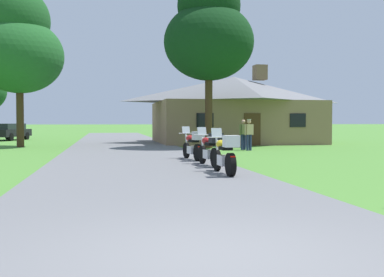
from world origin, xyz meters
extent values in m
plane|color=#4C8433|center=(0.00, 20.00, 0.00)|extent=(500.00, 500.00, 0.00)
cube|color=slate|center=(0.00, 18.00, 0.03)|extent=(6.40, 80.00, 0.06)
cylinder|color=black|center=(2.18, 8.63, 0.38)|extent=(0.12, 0.64, 0.64)
cylinder|color=black|center=(2.21, 7.19, 0.38)|extent=(0.17, 0.64, 0.64)
cube|color=silver|center=(2.19, 7.89, 0.44)|extent=(0.27, 0.56, 0.30)
ellipsoid|color=gold|center=(2.19, 8.15, 0.89)|extent=(0.31, 0.53, 0.26)
cube|color=black|center=(2.20, 7.69, 0.80)|extent=(0.29, 0.52, 0.10)
cylinder|color=silver|center=(2.18, 8.59, 1.08)|extent=(0.66, 0.04, 0.03)
cylinder|color=silver|center=(2.18, 8.63, 0.74)|extent=(0.06, 0.24, 0.73)
cube|color=#B2BCC6|center=(2.18, 8.69, 1.22)|extent=(0.32, 0.12, 0.27)
sphere|color=silver|center=(2.18, 8.59, 0.94)|extent=(0.11, 0.11, 0.11)
cube|color=silver|center=(2.21, 7.14, 1.02)|extent=(0.41, 0.37, 0.32)
cube|color=red|center=(2.21, 6.97, 0.60)|extent=(0.14, 0.03, 0.06)
cylinder|color=silver|center=(2.34, 7.51, 0.28)|extent=(0.08, 0.55, 0.07)
cylinder|color=black|center=(2.26, 11.14, 0.38)|extent=(0.17, 0.65, 0.64)
cylinder|color=black|center=(2.39, 9.70, 0.38)|extent=(0.21, 0.65, 0.64)
cube|color=silver|center=(2.33, 10.40, 0.44)|extent=(0.31, 0.58, 0.30)
ellipsoid|color=maroon|center=(2.30, 10.66, 0.89)|extent=(0.35, 0.55, 0.26)
cube|color=black|center=(2.34, 10.20, 0.80)|extent=(0.33, 0.54, 0.10)
cylinder|color=silver|center=(2.26, 11.10, 1.08)|extent=(0.66, 0.09, 0.03)
cylinder|color=silver|center=(2.26, 11.14, 0.74)|extent=(0.08, 0.24, 0.73)
cube|color=#B2BCC6|center=(2.25, 11.20, 1.22)|extent=(0.33, 0.14, 0.27)
sphere|color=silver|center=(2.26, 11.10, 0.94)|extent=(0.11, 0.11, 0.11)
cube|color=black|center=(2.39, 9.65, 1.02)|extent=(0.43, 0.39, 0.32)
cube|color=red|center=(2.41, 9.49, 0.60)|extent=(0.14, 0.04, 0.06)
cylinder|color=silver|center=(2.50, 10.04, 0.28)|extent=(0.12, 0.55, 0.07)
cylinder|color=black|center=(2.12, 13.65, 0.38)|extent=(0.19, 0.65, 0.64)
cylinder|color=black|center=(2.31, 12.22, 0.38)|extent=(0.24, 0.65, 0.64)
cube|color=silver|center=(2.22, 12.92, 0.44)|extent=(0.33, 0.59, 0.30)
ellipsoid|color=maroon|center=(2.19, 13.18, 0.89)|extent=(0.37, 0.56, 0.26)
cube|color=black|center=(2.25, 12.72, 0.80)|extent=(0.35, 0.55, 0.10)
cylinder|color=silver|center=(2.13, 13.61, 1.08)|extent=(0.66, 0.12, 0.03)
cylinder|color=silver|center=(2.12, 13.65, 0.74)|extent=(0.09, 0.24, 0.73)
cube|color=#B2BCC6|center=(2.11, 13.71, 1.22)|extent=(0.33, 0.15, 0.27)
sphere|color=silver|center=(2.13, 13.61, 0.94)|extent=(0.11, 0.11, 0.11)
cube|color=#B7B7BC|center=(2.32, 12.17, 1.02)|extent=(0.44, 0.41, 0.32)
cube|color=red|center=(2.34, 12.01, 0.60)|extent=(0.14, 0.05, 0.06)
cylinder|color=silver|center=(2.41, 12.56, 0.28)|extent=(0.14, 0.55, 0.07)
cube|color=#896B4C|center=(8.20, 28.02, 1.50)|extent=(11.16, 8.69, 2.99)
pyramid|color=slate|center=(8.20, 28.02, 3.92)|extent=(11.83, 9.22, 1.86)
cube|color=brown|center=(10.21, 28.02, 5.20)|extent=(0.90, 0.90, 1.10)
cube|color=#472D19|center=(8.20, 23.64, 1.05)|extent=(1.10, 0.08, 2.10)
cube|color=black|center=(5.08, 23.64, 1.64)|extent=(1.10, 0.06, 0.90)
cube|color=black|center=(11.33, 23.64, 1.64)|extent=(1.10, 0.06, 0.90)
cylinder|color=navy|center=(6.37, 18.85, 0.43)|extent=(0.14, 0.14, 0.86)
cylinder|color=navy|center=(6.55, 18.90, 0.43)|extent=(0.14, 0.14, 0.86)
cube|color=tan|center=(6.46, 18.88, 1.14)|extent=(0.40, 0.30, 0.56)
cylinder|color=tan|center=(6.24, 18.82, 1.12)|extent=(0.09, 0.09, 0.58)
cylinder|color=tan|center=(6.68, 18.94, 1.12)|extent=(0.09, 0.09, 0.58)
sphere|color=tan|center=(6.46, 18.88, 1.56)|extent=(0.21, 0.21, 0.21)
cylinder|color=#B2AD99|center=(6.46, 18.88, 1.66)|extent=(0.22, 0.22, 0.05)
cylinder|color=navy|center=(6.41, 19.49, 0.43)|extent=(0.14, 0.14, 0.86)
cylinder|color=navy|center=(6.24, 19.42, 0.43)|extent=(0.14, 0.14, 0.86)
cube|color=#5B6638|center=(6.32, 19.45, 1.14)|extent=(0.42, 0.35, 0.56)
cylinder|color=#5B6638|center=(6.53, 19.55, 1.12)|extent=(0.09, 0.09, 0.58)
cylinder|color=#5B6638|center=(6.11, 19.36, 1.12)|extent=(0.09, 0.09, 0.58)
sphere|color=tan|center=(6.32, 19.45, 1.56)|extent=(0.21, 0.21, 0.21)
cylinder|color=#422D19|center=(4.85, 21.58, 2.38)|extent=(0.44, 0.44, 4.75)
ellipsoid|color=#0F3314|center=(4.85, 21.58, 6.20)|extent=(5.26, 5.26, 4.47)
ellipsoid|color=black|center=(4.85, 21.58, 8.30)|extent=(3.68, 3.68, 3.95)
cylinder|color=#422D19|center=(-6.24, 24.80, 2.04)|extent=(0.44, 0.44, 4.08)
ellipsoid|color=#1E5623|center=(-6.24, 24.80, 5.55)|extent=(5.32, 5.32, 4.52)
ellipsoid|color=#1B4E20|center=(-6.24, 24.80, 7.68)|extent=(3.73, 3.73, 3.99)
cube|color=black|center=(-9.03, 35.88, 0.62)|extent=(3.05, 4.93, 0.60)
cube|color=black|center=(-9.08, 35.69, 1.16)|extent=(2.45, 3.54, 0.48)
cylinder|color=black|center=(-9.44, 37.49, 0.32)|extent=(0.39, 0.68, 0.64)
cylinder|color=black|center=(-7.82, 37.02, 0.32)|extent=(0.39, 0.68, 0.64)
cylinder|color=black|center=(-8.61, 34.28, 0.32)|extent=(0.39, 0.68, 0.64)
camera|label=1|loc=(-1.15, -4.95, 1.55)|focal=43.30mm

